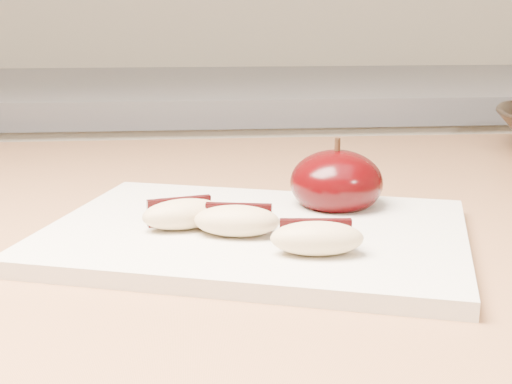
{
  "coord_description": "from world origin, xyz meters",
  "views": [
    {
      "loc": [
        -0.02,
        -0.08,
        1.06
      ],
      "look_at": [
        0.02,
        0.39,
        0.94
      ],
      "focal_mm": 50.0,
      "sensor_mm": 36.0,
      "label": 1
    }
  ],
  "objects": [
    {
      "name": "apple_wedge_a",
      "position": [
        -0.03,
        0.39,
        0.92
      ],
      "size": [
        0.06,
        0.04,
        0.02
      ],
      "rotation": [
        0.0,
        0.0,
        0.25
      ],
      "color": "tan",
      "rests_on": "cutting_board"
    },
    {
      "name": "apple_wedge_b",
      "position": [
        0.01,
        0.38,
        0.92
      ],
      "size": [
        0.06,
        0.04,
        0.02
      ],
      "rotation": [
        0.0,
        0.0,
        -0.19
      ],
      "color": "tan",
      "rests_on": "cutting_board"
    },
    {
      "name": "cutting_board",
      "position": [
        0.02,
        0.39,
        0.91
      ],
      "size": [
        0.34,
        0.29,
        0.01
      ],
      "primitive_type": "cube",
      "rotation": [
        0.0,
        0.0,
        -0.32
      ],
      "color": "silver",
      "rests_on": "island_counter"
    },
    {
      "name": "apple_half",
      "position": [
        0.09,
        0.45,
        0.93
      ],
      "size": [
        0.08,
        0.08,
        0.06
      ],
      "rotation": [
        0.0,
        0.0,
        -0.12
      ],
      "color": "black",
      "rests_on": "cutting_board"
    },
    {
      "name": "back_cabinet",
      "position": [
        0.0,
        1.2,
        0.47
      ],
      "size": [
        2.4,
        0.62,
        0.94
      ],
      "color": "silver",
      "rests_on": "ground"
    },
    {
      "name": "apple_wedge_c",
      "position": [
        0.06,
        0.33,
        0.92
      ],
      "size": [
        0.06,
        0.03,
        0.02
      ],
      "rotation": [
        0.0,
        0.0,
        -0.1
      ],
      "color": "tan",
      "rests_on": "cutting_board"
    }
  ]
}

